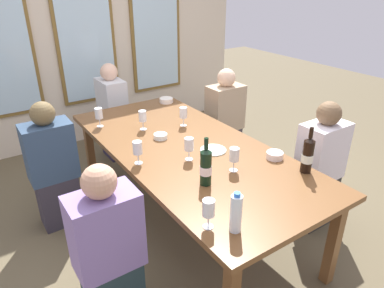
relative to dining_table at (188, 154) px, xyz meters
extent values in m
plane|color=brown|center=(0.00, 0.00, -0.68)|extent=(12.00, 12.00, 0.00)
cube|color=beige|center=(0.00, 2.24, 0.77)|extent=(4.29, 0.06, 2.90)
cube|color=brown|center=(0.00, 2.19, 0.77)|extent=(0.72, 0.03, 1.88)
cube|color=silver|center=(0.00, 2.18, 0.77)|extent=(0.64, 0.01, 1.80)
cube|color=brown|center=(0.95, 2.19, 0.77)|extent=(0.72, 0.03, 1.88)
cube|color=silver|center=(0.95, 2.18, 0.77)|extent=(0.64, 0.01, 1.80)
cube|color=brown|center=(0.00, 0.00, 0.04)|extent=(1.09, 2.40, 0.04)
cube|color=brown|center=(0.45, -1.11, -0.33)|extent=(0.07, 0.07, 0.70)
cube|color=brown|center=(-0.45, 1.11, -0.33)|extent=(0.07, 0.07, 0.70)
cube|color=brown|center=(0.45, 1.11, -0.33)|extent=(0.07, 0.07, 0.70)
cylinder|color=white|center=(0.13, -0.17, 0.07)|extent=(0.20, 0.20, 0.01)
cylinder|color=black|center=(0.46, -0.79, 0.18)|extent=(0.08, 0.07, 0.23)
cone|color=black|center=(0.46, -0.79, 0.31)|extent=(0.08, 0.07, 0.02)
cylinder|color=black|center=(0.46, -0.79, 0.36)|extent=(0.03, 0.03, 0.08)
cylinder|color=silver|center=(0.46, -0.79, 0.17)|extent=(0.08, 0.08, 0.06)
cylinder|color=black|center=(-0.21, -0.53, 0.18)|extent=(0.08, 0.07, 0.23)
cone|color=black|center=(-0.21, -0.53, 0.31)|extent=(0.08, 0.07, 0.02)
cylinder|color=black|center=(-0.21, -0.53, 0.36)|extent=(0.03, 0.03, 0.08)
cylinder|color=white|center=(-0.21, -0.53, 0.17)|extent=(0.08, 0.08, 0.06)
cylinder|color=white|center=(0.43, -0.53, 0.09)|extent=(0.12, 0.12, 0.05)
cylinder|color=white|center=(0.41, 1.02, 0.09)|extent=(0.14, 0.14, 0.05)
cylinder|color=white|center=(-0.10, 0.26, 0.08)|extent=(0.11, 0.11, 0.04)
cylinder|color=white|center=(-0.35, -0.99, 0.17)|extent=(0.06, 0.06, 0.22)
cylinder|color=blue|center=(-0.35, -0.99, 0.29)|extent=(0.04, 0.04, 0.02)
cylinder|color=white|center=(-0.11, -0.18, 0.06)|extent=(0.06, 0.06, 0.00)
cylinder|color=white|center=(-0.11, -0.18, 0.10)|extent=(0.01, 0.01, 0.07)
cylinder|color=white|center=(-0.11, -0.18, 0.19)|extent=(0.07, 0.07, 0.09)
cylinder|color=white|center=(-0.42, 0.79, 0.06)|extent=(0.06, 0.06, 0.00)
cylinder|color=white|center=(-0.42, 0.79, 0.10)|extent=(0.01, 0.01, 0.07)
cylinder|color=white|center=(-0.42, 0.79, 0.19)|extent=(0.07, 0.07, 0.09)
cylinder|color=white|center=(0.06, -0.49, 0.06)|extent=(0.06, 0.06, 0.00)
cylinder|color=white|center=(0.06, -0.49, 0.10)|extent=(0.01, 0.01, 0.07)
cylinder|color=white|center=(0.06, -0.49, 0.19)|extent=(0.07, 0.07, 0.09)
cylinder|color=white|center=(-0.44, -0.03, 0.06)|extent=(0.06, 0.06, 0.00)
cylinder|color=white|center=(-0.44, -0.03, 0.10)|extent=(0.01, 0.01, 0.07)
cylinder|color=white|center=(-0.44, -0.03, 0.19)|extent=(0.07, 0.07, 0.09)
cylinder|color=#590C19|center=(-0.44, -0.03, 0.16)|extent=(0.06, 0.06, 0.04)
cylinder|color=white|center=(-0.45, -0.89, 0.06)|extent=(0.06, 0.06, 0.00)
cylinder|color=white|center=(-0.45, -0.89, 0.10)|extent=(0.01, 0.01, 0.07)
cylinder|color=white|center=(-0.45, -0.89, 0.19)|extent=(0.07, 0.07, 0.09)
cylinder|color=white|center=(0.21, 0.38, 0.06)|extent=(0.06, 0.06, 0.00)
cylinder|color=white|center=(0.21, 0.38, 0.10)|extent=(0.01, 0.01, 0.07)
cylinder|color=white|center=(0.21, 0.38, 0.19)|extent=(0.07, 0.07, 0.09)
cylinder|color=white|center=(-0.13, 0.51, 0.06)|extent=(0.06, 0.06, 0.00)
cylinder|color=white|center=(-0.13, 0.51, 0.10)|extent=(0.01, 0.01, 0.07)
cylinder|color=white|center=(-0.13, 0.51, 0.19)|extent=(0.07, 0.07, 0.09)
cylinder|color=beige|center=(-0.13, 0.51, 0.15)|extent=(0.06, 0.06, 0.02)
cube|color=#332E38|center=(-0.91, 0.64, -0.45)|extent=(0.32, 0.24, 0.45)
cube|color=#30445E|center=(-0.91, 0.64, 0.01)|extent=(0.38, 0.24, 0.48)
sphere|color=brown|center=(-0.91, 0.64, 0.34)|extent=(0.19, 0.19, 0.19)
cube|color=#37323B|center=(0.91, 0.65, -0.45)|extent=(0.32, 0.24, 0.45)
cube|color=tan|center=(0.91, 0.65, 0.01)|extent=(0.38, 0.24, 0.48)
sphere|color=beige|center=(0.91, 0.65, 0.34)|extent=(0.19, 0.19, 0.19)
cube|color=#856DAF|center=(-0.91, -0.55, 0.01)|extent=(0.38, 0.24, 0.48)
sphere|color=tan|center=(-0.91, -0.55, 0.34)|extent=(0.19, 0.19, 0.19)
cube|color=#2D2C2B|center=(0.91, -0.59, -0.45)|extent=(0.32, 0.24, 0.45)
cube|color=silver|center=(0.91, -0.59, 0.01)|extent=(0.38, 0.24, 0.48)
sphere|color=brown|center=(0.91, -0.59, 0.34)|extent=(0.19, 0.19, 0.19)
cube|color=#2F2A43|center=(0.00, 1.55, -0.45)|extent=(0.24, 0.32, 0.45)
cube|color=silver|center=(0.00, 1.55, 0.01)|extent=(0.24, 0.38, 0.48)
sphere|color=beige|center=(0.00, 1.55, 0.34)|extent=(0.19, 0.19, 0.19)
camera|label=1|loc=(-1.39, -2.12, 1.31)|focal=33.21mm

